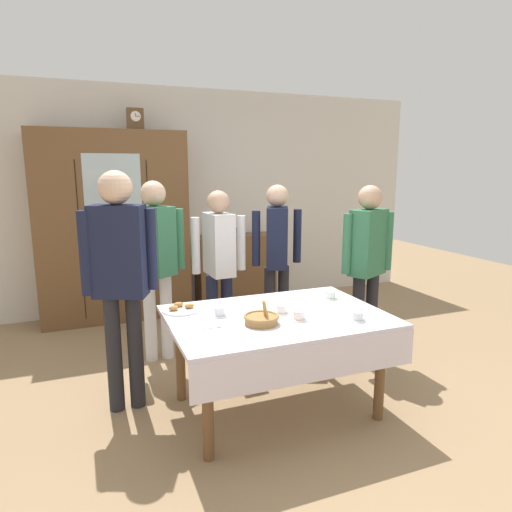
{
  "coord_description": "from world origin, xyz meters",
  "views": [
    {
      "loc": [
        -1.25,
        -2.98,
        1.75
      ],
      "look_at": [
        0.0,
        0.2,
        1.08
      ],
      "focal_mm": 31.58,
      "sensor_mm": 36.0,
      "label": 1
    }
  ],
  "objects_px": {
    "spoon_near_right": "(215,328)",
    "tea_cup_back_edge": "(282,310)",
    "bookshelf_low": "(236,270)",
    "tea_cup_mid_left": "(331,295)",
    "bread_basket": "(261,319)",
    "person_beside_shelf": "(156,253)",
    "wall_cabinet": "(114,227)",
    "person_by_cabinet": "(367,255)",
    "mantel_clock": "(135,119)",
    "tea_cup_far_right": "(220,312)",
    "person_behind_table_left": "(277,249)",
    "person_near_right_end": "(219,257)",
    "spoon_near_left": "(359,310)",
    "pastry_plate": "(181,309)",
    "book_stack": "(236,232)",
    "person_behind_table_right": "(120,268)",
    "dining_table": "(278,329)",
    "tea_cup_near_left": "(299,316)",
    "tea_cup_mid_right": "(357,317)"
  },
  "relations": [
    {
      "from": "spoon_near_left",
      "to": "person_near_right_end",
      "type": "distance_m",
      "value": 1.47
    },
    {
      "from": "bread_basket",
      "to": "spoon_near_right",
      "type": "distance_m",
      "value": 0.31
    },
    {
      "from": "pastry_plate",
      "to": "person_beside_shelf",
      "type": "xyz_separation_m",
      "value": [
        -0.03,
        0.87,
        0.26
      ]
    },
    {
      "from": "tea_cup_back_edge",
      "to": "spoon_near_right",
      "type": "xyz_separation_m",
      "value": [
        -0.53,
        -0.11,
        -0.02
      ]
    },
    {
      "from": "tea_cup_mid_left",
      "to": "tea_cup_far_right",
      "type": "bearing_deg",
      "value": -175.12
    },
    {
      "from": "tea_cup_back_edge",
      "to": "tea_cup_mid_left",
      "type": "bearing_deg",
      "value": 20.47
    },
    {
      "from": "dining_table",
      "to": "mantel_clock",
      "type": "height_order",
      "value": "mantel_clock"
    },
    {
      "from": "bookshelf_low",
      "to": "person_behind_table_left",
      "type": "distance_m",
      "value": 1.51
    },
    {
      "from": "person_by_cabinet",
      "to": "person_beside_shelf",
      "type": "distance_m",
      "value": 1.91
    },
    {
      "from": "bookshelf_low",
      "to": "tea_cup_mid_left",
      "type": "height_order",
      "value": "bookshelf_low"
    },
    {
      "from": "dining_table",
      "to": "spoon_near_left",
      "type": "relative_size",
      "value": 12.75
    },
    {
      "from": "mantel_clock",
      "to": "tea_cup_back_edge",
      "type": "bearing_deg",
      "value": -75.8
    },
    {
      "from": "dining_table",
      "to": "tea_cup_near_left",
      "type": "bearing_deg",
      "value": -53.0
    },
    {
      "from": "book_stack",
      "to": "tea_cup_near_left",
      "type": "relative_size",
      "value": 1.66
    },
    {
      "from": "person_behind_table_right",
      "to": "pastry_plate",
      "type": "bearing_deg",
      "value": -11.12
    },
    {
      "from": "pastry_plate",
      "to": "book_stack",
      "type": "bearing_deg",
      "value": 62.16
    },
    {
      "from": "mantel_clock",
      "to": "person_near_right_end",
      "type": "height_order",
      "value": "mantel_clock"
    },
    {
      "from": "tea_cup_mid_left",
      "to": "bread_basket",
      "type": "distance_m",
      "value": 0.8
    },
    {
      "from": "mantel_clock",
      "to": "wall_cabinet",
      "type": "bearing_deg",
      "value": 179.87
    },
    {
      "from": "bookshelf_low",
      "to": "bread_basket",
      "type": "height_order",
      "value": "bookshelf_low"
    },
    {
      "from": "book_stack",
      "to": "person_beside_shelf",
      "type": "distance_m",
      "value": 1.86
    },
    {
      "from": "person_beside_shelf",
      "to": "tea_cup_far_right",
      "type": "bearing_deg",
      "value": -76.62
    },
    {
      "from": "tea_cup_mid_left",
      "to": "tea_cup_back_edge",
      "type": "relative_size",
      "value": 1.0
    },
    {
      "from": "dining_table",
      "to": "mantel_clock",
      "type": "relative_size",
      "value": 6.32
    },
    {
      "from": "book_stack",
      "to": "spoon_near_left",
      "type": "distance_m",
      "value": 2.74
    },
    {
      "from": "tea_cup_far_right",
      "to": "person_beside_shelf",
      "type": "distance_m",
      "value": 1.15
    },
    {
      "from": "bookshelf_low",
      "to": "tea_cup_back_edge",
      "type": "distance_m",
      "value": 2.67
    },
    {
      "from": "mantel_clock",
      "to": "person_near_right_end",
      "type": "relative_size",
      "value": 0.16
    },
    {
      "from": "spoon_near_left",
      "to": "person_behind_table_right",
      "type": "distance_m",
      "value": 1.74
    },
    {
      "from": "tea_cup_near_left",
      "to": "bread_basket",
      "type": "distance_m",
      "value": 0.27
    },
    {
      "from": "person_near_right_end",
      "to": "person_beside_shelf",
      "type": "relative_size",
      "value": 0.94
    },
    {
      "from": "tea_cup_far_right",
      "to": "person_behind_table_left",
      "type": "distance_m",
      "value": 1.42
    },
    {
      "from": "book_stack",
      "to": "pastry_plate",
      "type": "bearing_deg",
      "value": -117.84
    },
    {
      "from": "wall_cabinet",
      "to": "person_by_cabinet",
      "type": "relative_size",
      "value": 1.35
    },
    {
      "from": "tea_cup_near_left",
      "to": "spoon_near_left",
      "type": "bearing_deg",
      "value": 3.88
    },
    {
      "from": "wall_cabinet",
      "to": "person_behind_table_left",
      "type": "bearing_deg",
      "value": -43.79
    },
    {
      "from": "bread_basket",
      "to": "person_beside_shelf",
      "type": "relative_size",
      "value": 0.15
    },
    {
      "from": "dining_table",
      "to": "person_by_cabinet",
      "type": "distance_m",
      "value": 1.34
    },
    {
      "from": "person_near_right_end",
      "to": "person_behind_table_right",
      "type": "bearing_deg",
      "value": -141.8
    },
    {
      "from": "spoon_near_left",
      "to": "person_by_cabinet",
      "type": "height_order",
      "value": "person_by_cabinet"
    },
    {
      "from": "bread_basket",
      "to": "pastry_plate",
      "type": "relative_size",
      "value": 0.86
    },
    {
      "from": "spoon_near_right",
      "to": "tea_cup_back_edge",
      "type": "bearing_deg",
      "value": 12.19
    },
    {
      "from": "tea_cup_mid_left",
      "to": "person_behind_table_left",
      "type": "relative_size",
      "value": 0.08
    },
    {
      "from": "tea_cup_back_edge",
      "to": "tea_cup_far_right",
      "type": "bearing_deg",
      "value": 165.4
    },
    {
      "from": "bread_basket",
      "to": "person_behind_table_right",
      "type": "bearing_deg",
      "value": 146.49
    },
    {
      "from": "tea_cup_mid_right",
      "to": "bread_basket",
      "type": "height_order",
      "value": "bread_basket"
    },
    {
      "from": "bookshelf_low",
      "to": "pastry_plate",
      "type": "relative_size",
      "value": 3.61
    },
    {
      "from": "wall_cabinet",
      "to": "tea_cup_far_right",
      "type": "xyz_separation_m",
      "value": [
        0.51,
        -2.44,
        -0.33
      ]
    },
    {
      "from": "person_by_cabinet",
      "to": "tea_cup_mid_left",
      "type": "bearing_deg",
      "value": -148.09
    },
    {
      "from": "person_by_cabinet",
      "to": "dining_table",
      "type": "bearing_deg",
      "value": -152.36
    }
  ]
}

